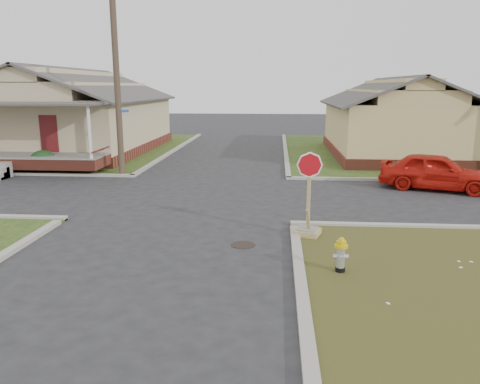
# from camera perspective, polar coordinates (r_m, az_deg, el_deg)

# --- Properties ---
(ground) EXTENTS (120.00, 120.00, 0.00)m
(ground) POSITION_cam_1_polar(r_m,az_deg,el_deg) (13.25, -9.04, -5.45)
(ground) COLOR #272629
(ground) RESTS_ON ground
(verge_far_left) EXTENTS (19.00, 19.00, 0.05)m
(verge_far_left) POSITION_cam_1_polar(r_m,az_deg,el_deg) (34.46, -23.33, 4.93)
(verge_far_left) COLOR #294117
(verge_far_left) RESTS_ON ground
(curbs) EXTENTS (80.00, 40.00, 0.12)m
(curbs) POSITION_cam_1_polar(r_m,az_deg,el_deg) (17.97, -5.35, -0.50)
(curbs) COLOR #A6A296
(curbs) RESTS_ON ground
(manhole) EXTENTS (0.64, 0.64, 0.01)m
(manhole) POSITION_cam_1_polar(r_m,az_deg,el_deg) (12.45, 0.38, -6.46)
(manhole) COLOR black
(manhole) RESTS_ON ground
(corner_house) EXTENTS (10.10, 15.50, 5.30)m
(corner_house) POSITION_cam_1_polar(r_m,az_deg,el_deg) (31.77, -19.95, 8.72)
(corner_house) COLOR brown
(corner_house) RESTS_ON ground
(side_house_yellow) EXTENTS (7.60, 11.60, 4.70)m
(side_house_yellow) POSITION_cam_1_polar(r_m,az_deg,el_deg) (29.61, 18.32, 8.42)
(side_house_yellow) COLOR brown
(side_house_yellow) RESTS_ON ground
(utility_pole) EXTENTS (1.80, 0.28, 9.00)m
(utility_pole) POSITION_cam_1_polar(r_m,az_deg,el_deg) (22.34, -14.83, 13.79)
(utility_pole) COLOR #413125
(utility_pole) RESTS_ON ground
(fire_hydrant) EXTENTS (0.30, 0.30, 0.80)m
(fire_hydrant) POSITION_cam_1_polar(r_m,az_deg,el_deg) (10.72, 12.20, -7.26)
(fire_hydrant) COLOR black
(fire_hydrant) RESTS_ON ground
(stop_sign) EXTENTS (0.66, 0.65, 2.34)m
(stop_sign) POSITION_cam_1_polar(r_m,az_deg,el_deg) (13.11, 8.28, -3.09)
(stop_sign) COLOR tan
(stop_sign) RESTS_ON ground
(red_sedan) EXTENTS (4.70, 3.13, 1.49)m
(red_sedan) POSITION_cam_1_polar(r_m,az_deg,el_deg) (20.48, 22.80, 2.32)
(red_sedan) COLOR red
(red_sedan) RESTS_ON ground
(hedge_right) EXTENTS (1.39, 1.14, 1.06)m
(hedge_right) POSITION_cam_1_polar(r_m,az_deg,el_deg) (24.58, -22.85, 3.52)
(hedge_right) COLOR #153C18
(hedge_right) RESTS_ON verge_far_left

